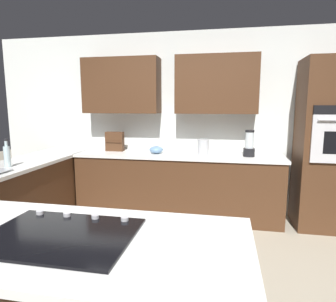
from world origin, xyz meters
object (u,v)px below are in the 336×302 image
at_px(spice_rack, 115,141).
at_px(cooktop, 60,234).
at_px(wall_oven, 332,145).
at_px(dish_soap_bottle, 7,156).
at_px(kettle, 203,147).
at_px(mixing_bowl, 156,150).
at_px(blender, 249,145).

bearing_deg(spice_rack, cooktop, 105.59).
relative_size(wall_oven, dish_soap_bottle, 6.91).
xyz_separation_m(wall_oven, dish_soap_bottle, (3.62, 1.23, -0.04)).
bearing_deg(kettle, wall_oven, -179.20).
bearing_deg(mixing_bowl, wall_oven, -179.43).
relative_size(wall_oven, spice_rack, 7.62).
distance_m(blender, mixing_bowl, 1.25).
relative_size(blender, kettle, 1.62).
bearing_deg(blender, mixing_bowl, 0.00).
height_order(blender, kettle, blender).
distance_m(wall_oven, spice_rack, 2.90).
bearing_deg(spice_rack, dish_soap_bottle, 61.24).
height_order(cooktop, mixing_bowl, mixing_bowl).
bearing_deg(blender, wall_oven, -178.71).
height_order(cooktop, spice_rack, spice_rack).
xyz_separation_m(blender, spice_rack, (1.90, -0.11, -0.01)).
distance_m(blender, kettle, 0.60).
height_order(wall_oven, cooktop, wall_oven).
distance_m(spice_rack, dish_soap_bottle, 1.50).
xyz_separation_m(cooktop, spice_rack, (0.77, -2.75, 0.13)).
bearing_deg(dish_soap_bottle, kettle, -149.17).
relative_size(spice_rack, kettle, 1.32).
distance_m(kettle, dish_soap_bottle, 2.35).
height_order(wall_oven, blender, wall_oven).
bearing_deg(kettle, mixing_bowl, 0.00).
bearing_deg(kettle, spice_rack, -4.68).
xyz_separation_m(wall_oven, blender, (1.00, 0.02, -0.02)).
bearing_deg(wall_oven, blender, 1.29).
bearing_deg(spice_rack, kettle, 175.32).
xyz_separation_m(mixing_bowl, spice_rack, (0.65, -0.11, 0.09)).
relative_size(blender, mixing_bowl, 1.81).
bearing_deg(cooktop, dish_soap_bottle, -44.01).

